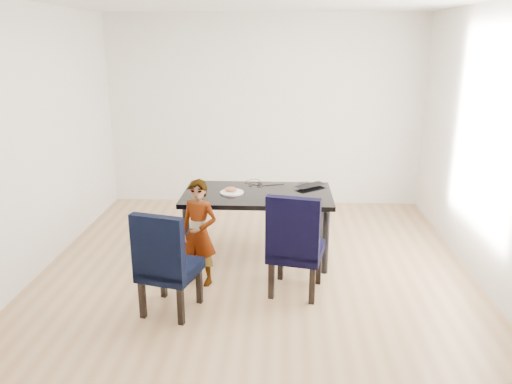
# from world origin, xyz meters

# --- Properties ---
(floor) EXTENTS (4.50, 5.00, 0.01)m
(floor) POSITION_xyz_m (0.00, 0.00, -0.01)
(floor) COLOR tan
(floor) RESTS_ON ground
(wall_back) EXTENTS (4.50, 0.01, 2.70)m
(wall_back) POSITION_xyz_m (0.00, 2.50, 1.35)
(wall_back) COLOR white
(wall_back) RESTS_ON ground
(wall_front) EXTENTS (4.50, 0.01, 2.70)m
(wall_front) POSITION_xyz_m (0.00, -2.50, 1.35)
(wall_front) COLOR silver
(wall_front) RESTS_ON ground
(wall_left) EXTENTS (0.01, 5.00, 2.70)m
(wall_left) POSITION_xyz_m (-2.25, 0.00, 1.35)
(wall_left) COLOR silver
(wall_left) RESTS_ON ground
(wall_right) EXTENTS (0.01, 5.00, 2.70)m
(wall_right) POSITION_xyz_m (2.25, 0.00, 1.35)
(wall_right) COLOR white
(wall_right) RESTS_ON ground
(dining_table) EXTENTS (1.60, 0.90, 0.75)m
(dining_table) POSITION_xyz_m (0.00, 0.50, 0.38)
(dining_table) COLOR black
(dining_table) RESTS_ON floor
(chair_left) EXTENTS (0.57, 0.58, 0.97)m
(chair_left) POSITION_xyz_m (-0.71, -0.70, 0.48)
(chair_left) COLOR black
(chair_left) RESTS_ON floor
(chair_right) EXTENTS (0.58, 0.60, 1.01)m
(chair_right) POSITION_xyz_m (0.41, -0.28, 0.51)
(chair_right) COLOR black
(chair_right) RESTS_ON floor
(child) EXTENTS (0.45, 0.37, 1.06)m
(child) POSITION_xyz_m (-0.54, -0.15, 0.53)
(child) COLOR #F25414
(child) RESTS_ON floor
(plate) EXTENTS (0.27, 0.27, 0.01)m
(plate) POSITION_xyz_m (-0.28, 0.47, 0.76)
(plate) COLOR silver
(plate) RESTS_ON dining_table
(sandwich) EXTENTS (0.14, 0.07, 0.05)m
(sandwich) POSITION_xyz_m (-0.29, 0.48, 0.79)
(sandwich) COLOR #B46540
(sandwich) RESTS_ON plate
(laptop) EXTENTS (0.44, 0.42, 0.03)m
(laptop) POSITION_xyz_m (0.55, 0.78, 0.76)
(laptop) COLOR black
(laptop) RESTS_ON dining_table
(cable_tangle) EXTENTS (0.17, 0.17, 0.01)m
(cable_tangle) POSITION_xyz_m (-0.04, 0.78, 0.75)
(cable_tangle) COLOR black
(cable_tangle) RESTS_ON dining_table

